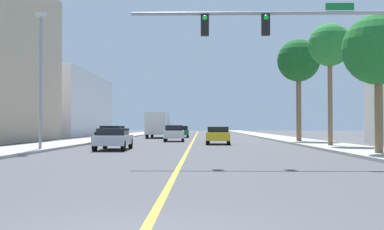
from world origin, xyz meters
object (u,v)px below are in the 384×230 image
at_px(car_silver, 114,138).
at_px(car_black, 112,134).
at_px(palm_mid, 330,46).
at_px(car_green, 181,131).
at_px(car_yellow, 218,135).
at_px(street_lamp, 41,73).
at_px(palm_near, 378,50).
at_px(car_white, 174,133).
at_px(palm_far, 299,61).
at_px(delivery_truck, 158,124).
at_px(traffic_signal_mast, 310,43).

xyz_separation_m(car_silver, car_black, (-1.81, 9.04, 0.06)).
relative_size(palm_mid, car_silver, 1.80).
bearing_deg(car_green, car_yellow, -82.64).
bearing_deg(car_silver, street_lamp, -157.47).
height_order(street_lamp, palm_near, street_lamp).
bearing_deg(car_white, car_yellow, -61.62).
distance_m(palm_far, delivery_truck, 21.27).
distance_m(car_green, car_white, 14.55).
distance_m(palm_near, delivery_truck, 35.85).
distance_m(palm_near, car_white, 23.65).
relative_size(street_lamp, palm_mid, 0.95).
bearing_deg(car_yellow, palm_far, 29.02).
bearing_deg(car_white, palm_mid, -48.55).
height_order(palm_near, car_silver, palm_near).
xyz_separation_m(traffic_signal_mast, car_yellow, (-2.88, 18.30, -3.93)).
bearing_deg(car_green, car_white, -92.99).
height_order(palm_mid, palm_far, palm_far).
distance_m(palm_mid, palm_far, 8.74).
xyz_separation_m(street_lamp, delivery_truck, (3.91, 29.38, -2.82)).
height_order(car_yellow, car_black, car_black).
relative_size(palm_near, car_green, 1.47).
height_order(palm_mid, car_yellow, palm_mid).
xyz_separation_m(palm_far, delivery_truck, (-13.53, 15.51, -5.37)).
bearing_deg(traffic_signal_mast, car_green, 99.58).
bearing_deg(palm_mid, car_black, 160.27).
relative_size(palm_far, car_yellow, 2.10).
bearing_deg(delivery_truck, traffic_signal_mast, -75.67).
bearing_deg(palm_far, street_lamp, -141.50).
relative_size(traffic_signal_mast, car_green, 2.26).
distance_m(car_silver, car_black, 9.22).
bearing_deg(palm_near, palm_mid, 89.24).
bearing_deg(traffic_signal_mast, palm_far, 79.21).
bearing_deg(palm_near, car_black, 137.33).
distance_m(car_silver, car_green, 29.86).
relative_size(palm_near, car_black, 1.46).
bearing_deg(car_white, car_green, 87.88).
xyz_separation_m(traffic_signal_mast, car_green, (-6.65, 39.39, -3.91)).
distance_m(traffic_signal_mast, palm_far, 22.32).
distance_m(traffic_signal_mast, car_yellow, 18.93).
height_order(traffic_signal_mast, palm_mid, palm_mid).
bearing_deg(car_green, car_silver, -98.17).
bearing_deg(palm_far, palm_mid, -88.38).
bearing_deg(car_yellow, car_green, 102.63).
distance_m(traffic_signal_mast, car_black, 22.18).
bearing_deg(palm_near, traffic_signal_mast, -134.59).
distance_m(palm_far, car_white, 12.87).
bearing_deg(car_white, delivery_truck, 100.18).
bearing_deg(palm_far, car_white, 164.38).
bearing_deg(car_black, car_green, -101.26).
relative_size(car_silver, car_yellow, 1.09).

